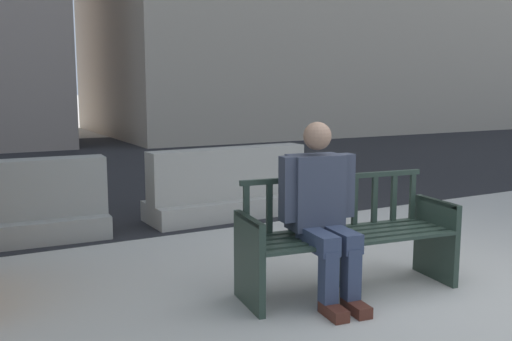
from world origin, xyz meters
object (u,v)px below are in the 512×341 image
seated_person (321,207)px  jersey_barrier_left (4,210)px  jersey_barrier_centre (229,189)px  street_bench (347,241)px

seated_person → jersey_barrier_left: size_ratio=0.65×
jersey_barrier_left → jersey_barrier_centre: bearing=0.0°
street_bench → jersey_barrier_centre: (0.30, 2.72, -0.06)m
jersey_barrier_centre → jersey_barrier_left: (-2.50, -0.00, 0.00)m
seated_person → jersey_barrier_centre: 2.82m
street_bench → jersey_barrier_left: size_ratio=0.86×
street_bench → seated_person: bearing=-174.5°
jersey_barrier_left → seated_person: bearing=-54.7°
street_bench → jersey_barrier_left: street_bench is taller
street_bench → jersey_barrier_centre: bearing=83.8°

